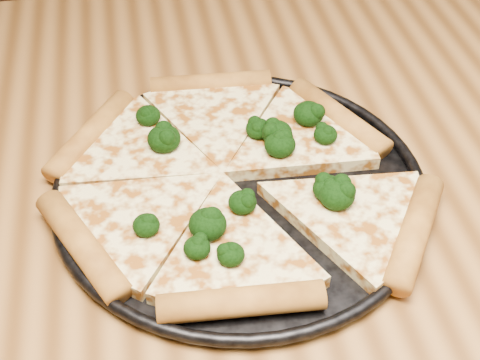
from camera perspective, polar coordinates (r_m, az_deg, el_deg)
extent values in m
cube|color=#99652F|center=(0.65, 8.28, -3.06)|extent=(1.20, 0.90, 0.04)
cylinder|color=black|center=(0.63, 0.00, -0.86)|extent=(0.34, 0.34, 0.01)
torus|color=black|center=(0.63, 0.00, -0.40)|extent=(0.35, 0.35, 0.01)
cylinder|color=#C98532|center=(0.70, 8.50, 5.40)|extent=(0.08, 0.13, 0.03)
cylinder|color=#C98532|center=(0.74, -2.53, 8.27)|extent=(0.13, 0.03, 0.03)
cylinder|color=#C98532|center=(0.69, -12.74, 3.84)|extent=(0.09, 0.12, 0.03)
cylinder|color=#C98532|center=(0.58, -13.45, -5.45)|extent=(0.08, 0.13, 0.03)
cylinder|color=#C98532|center=(0.53, 0.10, -10.45)|extent=(0.13, 0.03, 0.03)
cylinder|color=#C98532|center=(0.59, 14.80, -4.32)|extent=(0.09, 0.12, 0.03)
ellipsoid|color=black|center=(0.69, -7.92, 5.53)|extent=(0.03, 0.03, 0.02)
ellipsoid|color=black|center=(0.66, 1.58, 4.44)|extent=(0.03, 0.03, 0.02)
ellipsoid|color=black|center=(0.60, 8.34, -1.23)|extent=(0.03, 0.03, 0.02)
ellipsoid|color=black|center=(0.65, -6.56, 3.57)|extent=(0.03, 0.03, 0.02)
ellipsoid|color=black|center=(0.60, 7.63, -0.74)|extent=(0.03, 0.03, 0.02)
ellipsoid|color=black|center=(0.57, -8.08, -3.88)|extent=(0.02, 0.02, 0.02)
ellipsoid|color=black|center=(0.68, 5.92, 5.70)|extent=(0.03, 0.03, 0.02)
ellipsoid|color=black|center=(0.55, -3.72, -5.84)|extent=(0.02, 0.02, 0.02)
ellipsoid|color=black|center=(0.66, 3.20, 4.05)|extent=(0.03, 0.03, 0.02)
ellipsoid|color=black|center=(0.55, -0.80, -6.42)|extent=(0.02, 0.02, 0.02)
ellipsoid|color=black|center=(0.64, 3.46, 3.08)|extent=(0.03, 0.03, 0.02)
ellipsoid|color=black|center=(0.66, 7.38, 3.90)|extent=(0.02, 0.02, 0.02)
ellipsoid|color=black|center=(0.57, -2.81, -3.83)|extent=(0.03, 0.03, 0.02)
ellipsoid|color=black|center=(0.59, 0.21, -1.93)|extent=(0.03, 0.03, 0.02)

